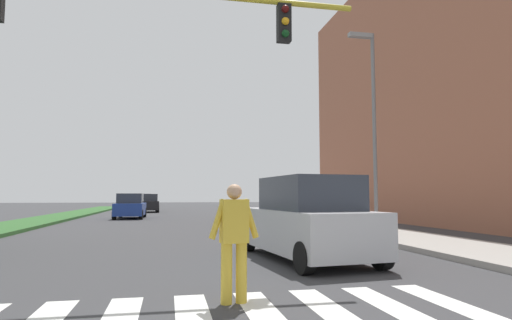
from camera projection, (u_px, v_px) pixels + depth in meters
ground_plane at (174, 220)px, 26.72m from camera, size 140.00×140.00×0.00m
crosswalk at (193, 315)px, 5.46m from camera, size 7.65×2.20×0.01m
median_strip at (33, 222)px, 23.27m from camera, size 2.76×64.00×0.15m
sidewalk_right at (300, 219)px, 26.30m from camera, size 3.00×64.00×0.15m
street_lamp_right at (372, 113)px, 15.93m from camera, size 1.02×0.24×7.50m
pedestrian_performer at (234, 237)px, 6.11m from camera, size 0.75×0.29×1.69m
suv_crossing at (306, 220)px, 10.26m from camera, size 2.43×4.78×1.97m
sedan_midblock at (130, 207)px, 28.49m from camera, size 1.92×4.10×1.66m
sedan_distant at (148, 204)px, 39.30m from camera, size 2.07×4.17×1.67m
sedan_far_horizon at (144, 202)px, 47.75m from camera, size 2.14×4.66×1.72m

